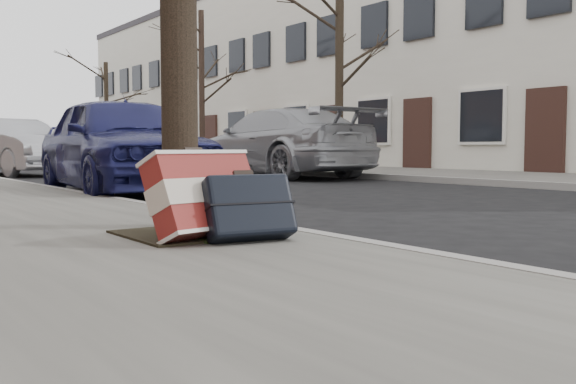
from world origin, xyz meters
TOP-DOWN VIEW (x-y plane):
  - ground at (0.00, 0.00)m, footprint 120.00×120.00m
  - far_sidewalk at (7.80, 15.00)m, footprint 4.00×70.00m
  - house_far at (13.15, 16.00)m, footprint 6.70×40.00m
  - dirt_patch at (-2.00, 1.20)m, footprint 0.85×0.85m
  - suitcase_red at (-2.04, 0.92)m, footprint 0.79×0.54m
  - suitcase_navy at (-1.85, 0.70)m, footprint 0.60×0.41m
  - car_near_front at (-0.37, 6.54)m, footprint 2.15×4.56m
  - car_near_mid at (-0.08, 14.65)m, footprint 2.52×4.61m
  - car_far_front at (4.72, 9.80)m, footprint 2.33×5.50m
  - car_far_back at (4.57, 18.07)m, footprint 2.41×4.25m
  - tree_far_a at (7.20, 10.44)m, footprint 0.22×0.22m
  - tree_far_b at (7.20, 18.06)m, footprint 0.20×0.20m
  - tree_far_c at (7.20, 27.69)m, footprint 0.21×0.21m

SIDE VIEW (x-z plane):
  - ground at x=0.00m, z-range 0.00..0.00m
  - far_sidewalk at x=7.80m, z-range 0.00..0.12m
  - dirt_patch at x=-2.00m, z-range 0.12..0.14m
  - suitcase_navy at x=-1.85m, z-range 0.12..0.56m
  - suitcase_red at x=-2.04m, z-range 0.12..0.68m
  - car_far_back at x=4.57m, z-range 0.00..1.36m
  - car_near_mid at x=-0.08m, z-range 0.00..1.44m
  - car_near_front at x=-0.37m, z-range 0.00..1.51m
  - car_far_front at x=4.72m, z-range 0.00..1.58m
  - tree_far_c at x=7.20m, z-range 0.12..4.78m
  - tree_far_a at x=7.20m, z-range 0.12..4.87m
  - tree_far_b at x=7.20m, z-range 0.12..5.60m
  - house_far at x=13.15m, z-range 0.00..7.20m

